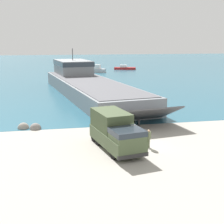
% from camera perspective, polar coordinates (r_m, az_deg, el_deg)
% --- Properties ---
extents(ground_plane, '(240.00, 240.00, 0.00)m').
position_cam_1_polar(ground_plane, '(28.37, 5.25, -6.24)').
color(ground_plane, '#9E998E').
extents(water_surface, '(240.00, 180.00, 0.01)m').
position_cam_1_polar(water_surface, '(123.37, -7.59, 8.51)').
color(water_surface, '#285B70').
rests_on(water_surface, ground_plane).
extents(landing_craft, '(14.51, 42.87, 7.70)m').
position_cam_1_polar(landing_craft, '(56.57, -4.80, 5.38)').
color(landing_craft, gray).
rests_on(landing_craft, ground_plane).
extents(military_truck, '(3.88, 7.31, 3.17)m').
position_cam_1_polar(military_truck, '(27.18, 0.66, -3.51)').
color(military_truck, '#475638').
rests_on(military_truck, ground_plane).
extents(soldier_on_ramp, '(0.48, 0.48, 1.68)m').
position_cam_1_polar(soldier_on_ramp, '(27.69, 6.73, -4.64)').
color(soldier_on_ramp, '#566042').
rests_on(soldier_on_ramp, ground_plane).
extents(moored_boat_a, '(5.88, 4.66, 2.29)m').
position_cam_1_polar(moored_boat_a, '(94.08, -2.88, 7.72)').
color(moored_boat_a, '#B7BABF').
rests_on(moored_boat_a, ground_plane).
extents(moored_boat_b, '(7.36, 4.21, 1.49)m').
position_cam_1_polar(moored_boat_b, '(103.57, 2.33, 8.05)').
color(moored_boat_b, '#B22323').
rests_on(moored_boat_b, ground_plane).
extents(mooring_bollard, '(0.27, 0.27, 0.73)m').
position_cam_1_polar(mooring_bollard, '(34.96, 4.97, -1.85)').
color(mooring_bollard, '#333338').
rests_on(mooring_bollard, ground_plane).
extents(shoreline_rock_a, '(1.25, 1.25, 1.25)m').
position_cam_1_polar(shoreline_rock_a, '(35.20, -15.89, -2.87)').
color(shoreline_rock_a, gray).
rests_on(shoreline_rock_a, ground_plane).
extents(shoreline_rock_b, '(1.26, 1.26, 1.26)m').
position_cam_1_polar(shoreline_rock_b, '(34.63, -13.82, -3.01)').
color(shoreline_rock_b, gray).
rests_on(shoreline_rock_b, ground_plane).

